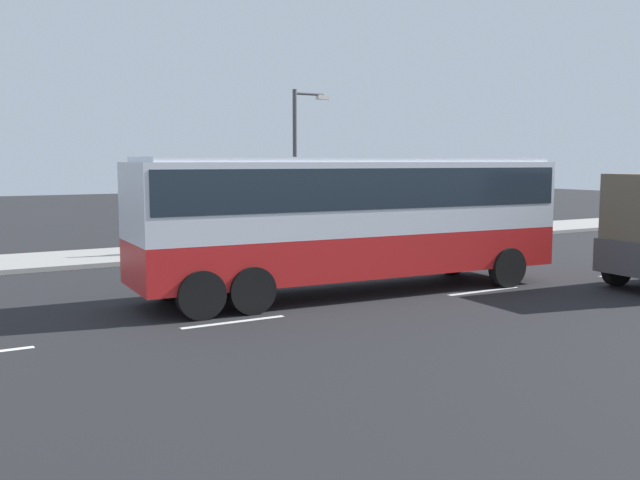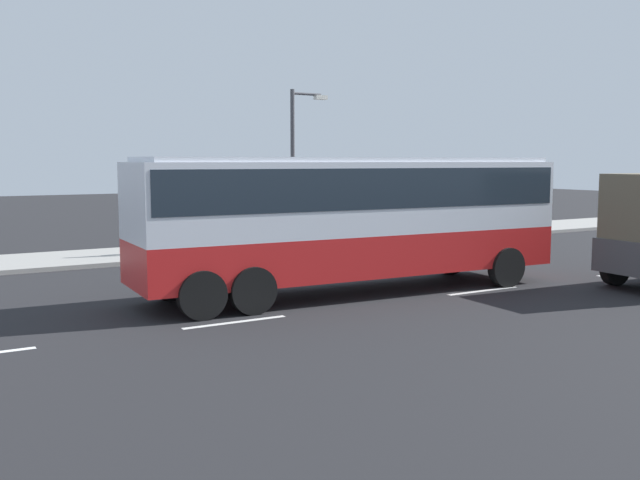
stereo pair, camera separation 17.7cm
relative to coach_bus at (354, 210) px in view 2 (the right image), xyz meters
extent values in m
plane|color=black|center=(0.66, 0.71, -2.21)|extent=(120.00, 120.00, 0.00)
cube|color=gray|center=(0.66, 9.90, -2.13)|extent=(80.00, 4.00, 0.15)
cube|color=white|center=(-4.13, -1.59, -2.20)|extent=(2.40, 0.16, 0.01)
cube|color=white|center=(3.13, -1.59, -2.20)|extent=(2.40, 0.16, 0.01)
cube|color=white|center=(9.05, -1.59, -2.20)|extent=(2.40, 0.16, 0.01)
cube|color=white|center=(9.76, -1.59, -2.20)|extent=(2.40, 0.16, 0.01)
cube|color=red|center=(0.00, 0.00, -1.12)|extent=(11.69, 3.20, 1.07)
cube|color=silver|center=(0.00, 0.00, 0.32)|extent=(11.69, 3.20, 1.83)
cube|color=#1E2833|center=(0.00, 0.00, 0.58)|extent=(11.46, 3.21, 1.00)
cube|color=#1E2833|center=(5.73, -0.31, 0.42)|extent=(0.25, 2.37, 1.46)
cube|color=silver|center=(0.00, 0.00, 1.30)|extent=(11.22, 3.02, 0.12)
cylinder|color=black|center=(4.25, 1.01, -1.66)|extent=(1.11, 0.36, 1.10)
cylinder|color=black|center=(4.11, -1.46, -1.66)|extent=(1.11, 0.36, 1.10)
cylinder|color=black|center=(-3.31, 1.42, -1.66)|extent=(1.11, 0.36, 1.10)
cylinder|color=black|center=(-3.44, -1.05, -1.66)|extent=(1.11, 0.36, 1.10)
cylinder|color=black|center=(-4.51, 1.48, -1.66)|extent=(1.11, 0.36, 1.10)
cylinder|color=black|center=(-4.64, -0.99, -1.66)|extent=(1.11, 0.36, 1.10)
cylinder|color=black|center=(6.95, -2.83, -1.73)|extent=(0.98, 0.35, 0.96)
cylinder|color=black|center=(3.02, 9.00, -1.64)|extent=(0.14, 0.14, 0.84)
cylinder|color=black|center=(3.17, 8.97, -1.64)|extent=(0.14, 0.14, 0.84)
cylinder|color=beige|center=(3.09, 8.98, -0.90)|extent=(0.32, 0.32, 0.63)
sphere|color=tan|center=(3.09, 8.98, -0.47)|extent=(0.23, 0.23, 0.23)
cylinder|color=#47474C|center=(2.65, 8.11, 0.93)|extent=(0.16, 0.16, 5.97)
cylinder|color=#47474C|center=(3.27, 8.11, 3.77)|extent=(1.22, 0.10, 0.10)
cube|color=silver|center=(3.88, 8.11, 3.67)|extent=(0.50, 0.24, 0.16)
camera|label=1|loc=(-10.18, -15.55, 1.27)|focal=39.96mm
camera|label=2|loc=(-10.34, -15.46, 1.27)|focal=39.96mm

